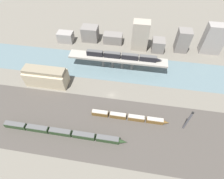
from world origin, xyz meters
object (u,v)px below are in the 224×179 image
Objects in this scene: train_yard_mid at (129,117)px; warehouse_building at (46,77)px; train_on_bridge at (123,56)px; train_yard_near at (63,132)px; signal_tower at (188,121)px.

warehouse_building is at bearing 161.17° from train_yard_mid.
train_yard_mid is at bearing -77.91° from train_on_bridge.
train_on_bridge is 0.77× the size of train_yard_near.
train_on_bridge is 54.83m from warehouse_building.
train_yard_near is 38.47m from train_yard_mid.
warehouse_building reaches higher than train_yard_mid.
warehouse_building is at bearing 166.79° from signal_tower.
train_on_bridge is 3.26× the size of signal_tower.
train_on_bridge reaches higher than train_yard_mid.
signal_tower is at bearing -47.50° from train_on_bridge.
train_yard_near is at bearing -156.19° from train_yard_mid.
signal_tower reaches higher than train_yard_mid.
train_yard_near is at bearing -56.61° from warehouse_building.
train_yard_mid is 2.76× the size of signal_tower.
train_yard_mid is 62.09m from warehouse_building.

